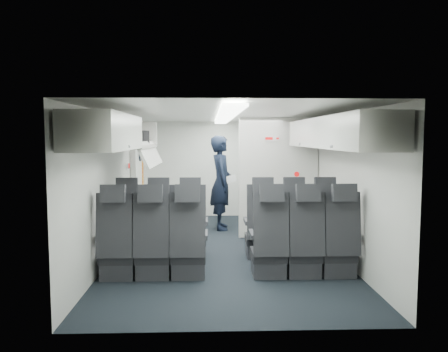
{
  "coord_description": "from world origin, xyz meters",
  "views": [
    {
      "loc": [
        -0.25,
        -6.91,
        1.81
      ],
      "look_at": [
        0.0,
        0.4,
        1.15
      ],
      "focal_mm": 35.0,
      "sensor_mm": 36.0,
      "label": 1
    }
  ],
  "objects": [
    {
      "name": "cabin_shell",
      "position": [
        0.0,
        0.0,
        1.12
      ],
      "size": [
        3.41,
        6.01,
        2.16
      ],
      "color": "black",
      "rests_on": "ground"
    },
    {
      "name": "boarding_door",
      "position": [
        -1.64,
        1.55,
        0.95
      ],
      "size": [
        0.12,
        1.27,
        1.86
      ],
      "color": "silver",
      "rests_on": "cabin_shell"
    },
    {
      "name": "bulkhead_partition",
      "position": [
        0.98,
        0.8,
        1.08
      ],
      "size": [
        1.4,
        0.15,
        2.13
      ],
      "color": "silver",
      "rests_on": "cabin_shell"
    },
    {
      "name": "seat_row_front",
      "position": [
        -0.0,
        -0.53,
        0.4
      ],
      "size": [
        3.33,
        0.56,
        1.24
      ],
      "color": "black",
      "rests_on": "cabin_shell"
    },
    {
      "name": "papers",
      "position": [
        0.18,
        1.52,
        1.0
      ],
      "size": [
        0.2,
        0.05,
        0.14
      ],
      "primitive_type": "cube",
      "rotation": [
        0.0,
        0.0,
        0.18
      ],
      "color": "white",
      "rests_on": "flight_attendant"
    },
    {
      "name": "carry_on_bag",
      "position": [
        -1.44,
        -0.04,
        1.77
      ],
      "size": [
        0.48,
        0.38,
        0.26
      ],
      "primitive_type": "cube",
      "rotation": [
        0.0,
        0.0,
        -0.17
      ],
      "color": "black",
      "rests_on": "overhead_bin_left_front_open"
    },
    {
      "name": "overhead_bin_left_front_open",
      "position": [
        -1.44,
        -0.25,
        1.74
      ],
      "size": [
        0.64,
        1.7,
        0.72
      ],
      "color": "#9E9E93",
      "rests_on": "cabin_shell"
    },
    {
      "name": "galley_unit",
      "position": [
        0.95,
        2.72,
        0.95
      ],
      "size": [
        0.85,
        0.52,
        1.9
      ],
      "color": "#939399",
      "rests_on": "cabin_shell"
    },
    {
      "name": "overhead_bin_left_rear",
      "position": [
        -1.4,
        -2.0,
        1.86
      ],
      "size": [
        0.53,
        1.8,
        0.4
      ],
      "color": "silver",
      "rests_on": "cabin_shell"
    },
    {
      "name": "overhead_bin_right_rear",
      "position": [
        1.4,
        -2.0,
        1.86
      ],
      "size": [
        0.53,
        1.8,
        0.4
      ],
      "color": "silver",
      "rests_on": "cabin_shell"
    },
    {
      "name": "flight_attendant",
      "position": [
        -0.01,
        1.57,
        0.92
      ],
      "size": [
        0.47,
        0.69,
        1.83
      ],
      "primitive_type": "imported",
      "rotation": [
        0.0,
        0.0,
        1.62
      ],
      "color": "black",
      "rests_on": "ground"
    },
    {
      "name": "overhead_bin_right_front",
      "position": [
        1.4,
        -0.25,
        1.86
      ],
      "size": [
        0.53,
        1.7,
        0.4
      ],
      "color": "silver",
      "rests_on": "cabin_shell"
    },
    {
      "name": "seat_row_mid",
      "position": [
        -0.0,
        -1.43,
        0.4
      ],
      "size": [
        3.33,
        0.56,
        1.24
      ],
      "color": "black",
      "rests_on": "cabin_shell"
    }
  ]
}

